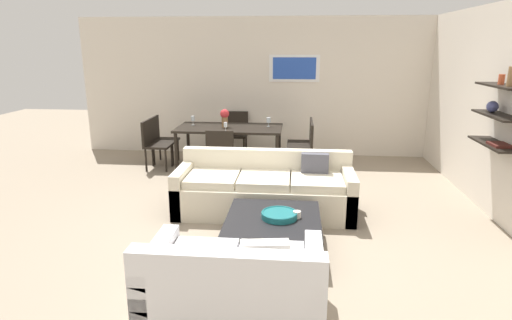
{
  "coord_description": "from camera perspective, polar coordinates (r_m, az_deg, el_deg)",
  "views": [
    {
      "loc": [
        0.46,
        -4.99,
        2.16
      ],
      "look_at": [
        -0.03,
        0.2,
        0.75
      ],
      "focal_mm": 29.83,
      "sensor_mm": 36.0,
      "label": 1
    }
  ],
  "objects": [
    {
      "name": "wine_glass_left_far",
      "position": [
        7.84,
        -8.46,
        5.49
      ],
      "size": [
        0.06,
        0.06,
        0.17
      ],
      "color": "silver",
      "rests_on": "dining_table"
    },
    {
      "name": "coffee_table",
      "position": [
        4.67,
        2.3,
        -9.85
      ],
      "size": [
        1.01,
        1.08,
        0.38
      ],
      "color": "black",
      "rests_on": "ground"
    },
    {
      "name": "dining_chair_left_near",
      "position": [
        7.78,
        -13.6,
        2.43
      ],
      "size": [
        0.44,
        0.44,
        0.88
      ],
      "color": "black",
      "rests_on": "ground"
    },
    {
      "name": "wine_glass_foot",
      "position": [
        7.19,
        -4.11,
        4.69
      ],
      "size": [
        0.06,
        0.06,
        0.16
      ],
      "color": "silver",
      "rests_on": "dining_table"
    },
    {
      "name": "dining_chair_head",
      "position": [
        8.52,
        -2.62,
        3.92
      ],
      "size": [
        0.44,
        0.44,
        0.88
      ],
      "color": "black",
      "rests_on": "ground"
    },
    {
      "name": "sofa_beige",
      "position": [
        5.66,
        1.25,
        -4.15
      ],
      "size": [
        2.32,
        0.9,
        0.78
      ],
      "color": "beige",
      "rests_on": "ground"
    },
    {
      "name": "right_wall_shelf_unit",
      "position": [
        6.2,
        30.01,
        5.61
      ],
      "size": [
        0.34,
        8.2,
        2.7
      ],
      "color": "silver",
      "rests_on": "ground"
    },
    {
      "name": "centerpiece_vase",
      "position": [
        7.58,
        -4.22,
        5.82
      ],
      "size": [
        0.16,
        0.16,
        0.32
      ],
      "color": "olive",
      "rests_on": "dining_table"
    },
    {
      "name": "dining_table",
      "position": [
        7.63,
        -3.57,
        3.95
      ],
      "size": [
        1.87,
        0.95,
        0.75
      ],
      "color": "black",
      "rests_on": "ground"
    },
    {
      "name": "candle_jar",
      "position": [
        4.59,
        5.51,
        -7.28
      ],
      "size": [
        0.08,
        0.08,
        0.07
      ],
      "primitive_type": "cylinder",
      "color": "silver",
      "rests_on": "coffee_table"
    },
    {
      "name": "decorative_bowl",
      "position": [
        4.57,
        3.14,
        -7.33
      ],
      "size": [
        0.39,
        0.39,
        0.07
      ],
      "color": "#19666B",
      "rests_on": "coffee_table"
    },
    {
      "name": "dining_chair_left_far",
      "position": [
        8.18,
        -12.64,
        3.1
      ],
      "size": [
        0.44,
        0.44,
        0.88
      ],
      "color": "black",
      "rests_on": "ground"
    },
    {
      "name": "dining_chair_right_far",
      "position": [
        7.78,
        6.51,
        2.76
      ],
      "size": [
        0.44,
        0.44,
        0.88
      ],
      "color": "black",
      "rests_on": "ground"
    },
    {
      "name": "dining_chair_right_near",
      "position": [
        7.36,
        6.56,
        2.05
      ],
      "size": [
        0.44,
        0.44,
        0.88
      ],
      "color": "black",
      "rests_on": "ground"
    },
    {
      "name": "back_wall_unit",
      "position": [
        8.56,
        4.43,
        9.7
      ],
      "size": [
        8.4,
        0.09,
        2.7
      ],
      "color": "silver",
      "rests_on": "ground"
    },
    {
      "name": "loveseat_white",
      "position": [
        3.54,
        -2.93,
        -16.75
      ],
      "size": [
        1.41,
        0.9,
        0.78
      ],
      "color": "white",
      "rests_on": "ground"
    },
    {
      "name": "wine_glass_right_far",
      "position": [
        7.63,
        1.69,
        5.34
      ],
      "size": [
        0.07,
        0.07,
        0.16
      ],
      "color": "silver",
      "rests_on": "dining_table"
    },
    {
      "name": "dining_chair_foot",
      "position": [
        6.82,
        -4.69,
        1.03
      ],
      "size": [
        0.44,
        0.44,
        0.88
      ],
      "color": "black",
      "rests_on": "ground"
    },
    {
      "name": "ground_plane",
      "position": [
        5.46,
        0.17,
        -8.18
      ],
      "size": [
        18.0,
        18.0,
        0.0
      ],
      "primitive_type": "plane",
      "color": "gray"
    }
  ]
}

